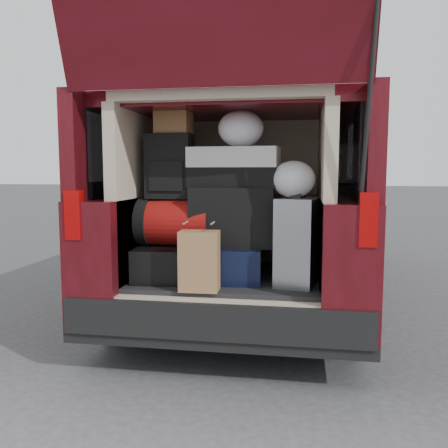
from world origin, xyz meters
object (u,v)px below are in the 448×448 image
at_px(backpack, 170,166).
at_px(twotone_duffel, 235,167).
at_px(silver_roller, 298,241).
at_px(black_soft_case, 232,217).
at_px(black_hardshell, 169,261).
at_px(kraft_bag, 199,261).
at_px(red_duffel, 176,222).
at_px(navy_hardshell, 230,262).

relative_size(backpack, twotone_duffel, 0.74).
relative_size(silver_roller, black_soft_case, 1.03).
bearing_deg(backpack, black_hardshell, -95.67).
xyz_separation_m(black_hardshell, kraft_bag, (0.28, -0.33, 0.07)).
bearing_deg(red_duffel, backpack, 158.63).
relative_size(kraft_bag, black_soft_case, 0.67).
bearing_deg(navy_hardshell, backpack, 178.88).
distance_m(black_hardshell, silver_roller, 0.90).
height_order(kraft_bag, backpack, backpack).
relative_size(navy_hardshell, silver_roller, 0.94).
bearing_deg(twotone_duffel, black_hardshell, -169.44).
distance_m(black_hardshell, red_duffel, 0.28).
distance_m(kraft_bag, twotone_duffel, 0.71).
bearing_deg(navy_hardshell, red_duffel, -177.65).
bearing_deg(red_duffel, twotone_duffel, 10.35).
bearing_deg(backpack, black_soft_case, 0.31).
height_order(black_hardshell, red_duffel, red_duffel).
distance_m(navy_hardshell, kraft_bag, 0.40).
height_order(navy_hardshell, silver_roller, silver_roller).
bearing_deg(black_hardshell, black_soft_case, 0.08).
relative_size(navy_hardshell, twotone_duffel, 0.89).
relative_size(black_hardshell, red_duffel, 1.13).
bearing_deg(kraft_bag, twotone_duffel, 64.98).
bearing_deg(twotone_duffel, silver_roller, -10.97).
xyz_separation_m(navy_hardshell, black_soft_case, (0.01, -0.01, 0.31)).
xyz_separation_m(black_soft_case, backpack, (-0.43, -0.00, 0.34)).
bearing_deg(black_hardshell, silver_roller, -7.13).
relative_size(silver_roller, kraft_bag, 1.52).
xyz_separation_m(black_hardshell, navy_hardshell, (0.42, 0.04, 0.00)).
bearing_deg(black_soft_case, twotone_duffel, 59.91).
height_order(black_soft_case, backpack, backpack).
height_order(kraft_bag, black_soft_case, black_soft_case).
height_order(red_duffel, black_soft_case, black_soft_case).
distance_m(red_duffel, twotone_duffel, 0.55).
height_order(black_soft_case, twotone_duffel, twotone_duffel).
height_order(silver_roller, twotone_duffel, twotone_duffel).
xyz_separation_m(black_hardshell, red_duffel, (0.05, 0.01, 0.27)).
height_order(silver_roller, black_soft_case, black_soft_case).
bearing_deg(twotone_duffel, navy_hardshell, -150.59).
bearing_deg(silver_roller, black_soft_case, -178.87).
relative_size(navy_hardshell, black_soft_case, 0.96).
bearing_deg(silver_roller, red_duffel, -172.55).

